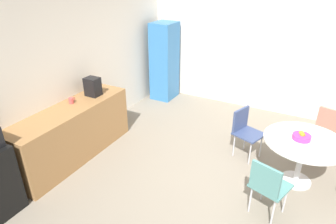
% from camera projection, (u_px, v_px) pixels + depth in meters
% --- Properties ---
extents(ground_plane, '(6.00, 6.00, 0.00)m').
position_uv_depth(ground_plane, '(234.00, 191.00, 4.20)').
color(ground_plane, gray).
extents(wall_back, '(6.00, 0.10, 2.60)m').
position_uv_depth(wall_back, '(68.00, 73.00, 4.90)').
color(wall_back, silver).
rests_on(wall_back, ground_plane).
extents(wall_side_right, '(0.10, 6.00, 2.60)m').
position_uv_depth(wall_side_right, '(284.00, 54.00, 5.99)').
color(wall_side_right, silver).
rests_on(wall_side_right, ground_plane).
extents(counter_block, '(2.20, 0.60, 0.90)m').
position_uv_depth(counter_block, '(73.00, 133.00, 4.81)').
color(counter_block, '#9E7042').
rests_on(counter_block, ground_plane).
extents(locker_cabinet, '(0.60, 0.50, 1.80)m').
position_uv_depth(locker_cabinet, '(165.00, 61.00, 6.90)').
color(locker_cabinet, '#3372B2').
rests_on(locker_cabinet, ground_plane).
extents(round_table, '(1.12, 1.12, 0.72)m').
position_uv_depth(round_table, '(303.00, 148.00, 4.14)').
color(round_table, silver).
rests_on(round_table, ground_plane).
extents(chair_coral, '(0.52, 0.52, 0.83)m').
position_uv_depth(chair_coral, '(326.00, 128.00, 4.80)').
color(chair_coral, silver).
rests_on(chair_coral, ground_plane).
extents(chair_navy, '(0.54, 0.54, 0.83)m').
position_uv_depth(chair_navy, '(244.00, 127.00, 4.82)').
color(chair_navy, silver).
rests_on(chair_navy, ground_plane).
extents(chair_teal, '(0.53, 0.53, 0.83)m').
position_uv_depth(chair_teal, '(268.00, 184.00, 3.56)').
color(chair_teal, silver).
rests_on(chair_teal, ground_plane).
extents(fruit_bowl, '(0.25, 0.25, 0.11)m').
position_uv_depth(fruit_bowl, '(302.00, 137.00, 4.09)').
color(fruit_bowl, '#D8338C').
rests_on(fruit_bowl, round_table).
extents(mug_white, '(0.13, 0.08, 0.09)m').
position_uv_depth(mug_white, '(98.00, 88.00, 5.24)').
color(mug_white, '#3F66BF').
rests_on(mug_white, counter_block).
extents(mug_green, '(0.13, 0.08, 0.09)m').
position_uv_depth(mug_green, '(71.00, 101.00, 4.75)').
color(mug_green, '#D84C4C').
rests_on(mug_green, counter_block).
extents(coffee_maker, '(0.20, 0.24, 0.32)m').
position_uv_depth(coffee_maker, '(93.00, 87.00, 5.00)').
color(coffee_maker, black).
rests_on(coffee_maker, counter_block).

